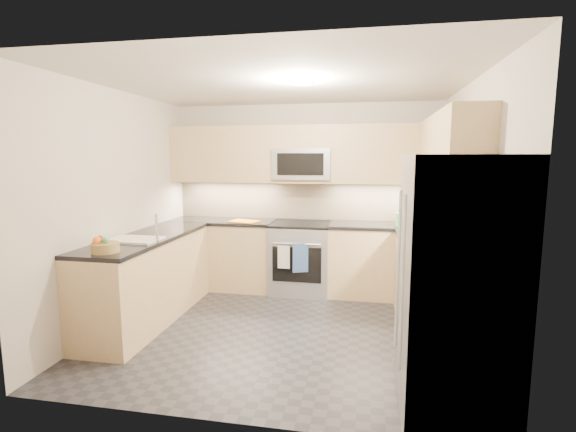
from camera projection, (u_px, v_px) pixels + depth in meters
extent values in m
cube|color=#24252A|center=(282.00, 329.00, 4.37)|extent=(3.60, 3.20, 0.00)
cube|color=beige|center=(281.00, 83.00, 4.03)|extent=(3.60, 3.20, 0.02)
cube|color=#BBB2A3|center=(305.00, 197.00, 5.76)|extent=(3.60, 0.02, 2.50)
cube|color=#BBB2A3|center=(232.00, 242.00, 2.64)|extent=(3.60, 0.02, 2.50)
cube|color=#BBB2A3|center=(119.00, 207.00, 4.53)|extent=(0.02, 3.20, 2.50)
cube|color=#BBB2A3|center=(471.00, 215.00, 3.87)|extent=(0.02, 3.20, 2.50)
cube|color=tan|center=(223.00, 255.00, 5.77)|extent=(1.42, 0.60, 0.90)
cube|color=tan|center=(384.00, 262.00, 5.38)|extent=(1.42, 0.60, 0.90)
cube|color=tan|center=(431.00, 291.00, 4.18)|extent=(0.60, 1.70, 0.90)
cube|color=tan|center=(148.00, 280.00, 4.58)|extent=(0.60, 2.00, 0.90)
cube|color=black|center=(223.00, 221.00, 5.71)|extent=(1.42, 0.63, 0.04)
cube|color=black|center=(386.00, 226.00, 5.31)|extent=(1.42, 0.63, 0.04)
cube|color=black|center=(433.00, 246.00, 4.12)|extent=(0.63, 1.70, 0.04)
cube|color=black|center=(146.00, 238.00, 4.52)|extent=(0.63, 2.00, 0.04)
cube|color=tan|center=(303.00, 154.00, 5.51)|extent=(3.60, 0.35, 0.75)
cube|color=tan|center=(449.00, 153.00, 4.09)|extent=(0.35, 1.95, 0.75)
cube|color=#C4AE8D|center=(304.00, 201.00, 5.76)|extent=(3.60, 0.01, 0.51)
cube|color=#C4AE8D|center=(460.00, 215.00, 4.32)|extent=(0.01, 2.30, 0.51)
cube|color=#919498|center=(301.00, 258.00, 5.55)|extent=(0.76, 0.65, 0.91)
cube|color=black|center=(301.00, 224.00, 5.49)|extent=(0.76, 0.65, 0.03)
cube|color=black|center=(297.00, 265.00, 5.23)|extent=(0.62, 0.02, 0.45)
cylinder|color=#B2B5BA|center=(296.00, 244.00, 5.17)|extent=(0.60, 0.02, 0.02)
cube|color=#93969B|center=(303.00, 164.00, 5.50)|extent=(0.76, 0.40, 0.40)
cube|color=black|center=(300.00, 164.00, 5.30)|extent=(0.60, 0.01, 0.28)
cube|color=gray|center=(455.00, 287.00, 2.87)|extent=(0.70, 0.90, 1.80)
cylinder|color=#B2B5BA|center=(402.00, 285.00, 2.75)|extent=(0.02, 0.02, 1.20)
cylinder|color=#B2B5BA|center=(398.00, 270.00, 3.10)|extent=(0.02, 0.02, 1.20)
cube|color=white|center=(134.00, 246.00, 4.28)|extent=(0.52, 0.38, 0.16)
cylinder|color=silver|center=(157.00, 228.00, 4.20)|extent=(0.03, 0.03, 0.28)
cylinder|color=#4BB053|center=(408.00, 220.00, 5.15)|extent=(0.34, 0.34, 0.17)
cube|color=orange|center=(244.00, 221.00, 5.52)|extent=(0.42, 0.35, 0.01)
cylinder|color=#A0814A|center=(105.00, 248.00, 3.73)|extent=(0.29, 0.29, 0.09)
sphere|color=#AD1E13|center=(100.00, 239.00, 3.76)|extent=(0.06, 0.06, 0.06)
sphere|color=#48A850|center=(105.00, 240.00, 3.71)|extent=(0.06, 0.06, 0.06)
cube|color=white|center=(284.00, 257.00, 5.21)|extent=(0.15, 0.02, 0.29)
cube|color=navy|center=(300.00, 258.00, 5.17)|extent=(0.19, 0.08, 0.37)
sphere|color=orange|center=(97.00, 241.00, 3.69)|extent=(0.07, 0.07, 0.07)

